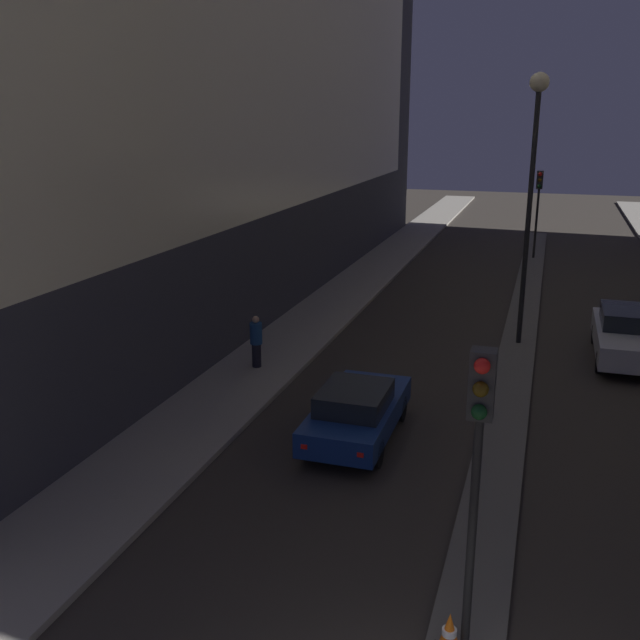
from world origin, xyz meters
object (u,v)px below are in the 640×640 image
Objects in this scene: traffic_light_mid at (539,194)px; car_right_lane at (629,335)px; traffic_light_near at (478,438)px; street_lamp at (534,156)px; car_left_lane at (357,411)px; traffic_cone_near at (449,635)px; pedestrian_on_left_sidewalk at (256,340)px.

car_right_lane is (3.24, -15.28, -2.59)m from traffic_light_mid.
car_right_lane is (3.24, 14.33, -2.59)m from traffic_light_near.
street_lamp is 10.44m from car_left_lane.
car_left_lane is 0.88× the size of car_right_lane.
car_right_lane is (6.49, 8.01, 0.08)m from car_left_lane.
car_right_lane is (3.44, 14.46, 0.32)m from traffic_cone_near.
street_lamp is at bearing 174.25° from car_right_lane.
traffic_light_mid is at bearing 69.87° from pedestrian_on_left_sidewalk.
traffic_cone_near is at bearing -145.31° from traffic_light_near.
car_left_lane is at bearing -97.93° from traffic_light_mid.
traffic_cone_near is at bearing -103.40° from car_right_lane.
traffic_light_near is 14.92m from car_right_lane.
traffic_light_mid is at bearing 82.07° from car_left_lane.
traffic_light_near reaches higher than car_right_lane.
traffic_light_near is at bearing -53.69° from pedestrian_on_left_sidewalk.
pedestrian_on_left_sidewalk is (-10.48, -4.47, 0.16)m from car_right_lane.
traffic_light_mid reaches higher than pedestrian_on_left_sidewalk.
traffic_light_near is 1.08× the size of car_left_lane.
pedestrian_on_left_sidewalk is at bearing 125.17° from traffic_cone_near.
traffic_light_mid is 1.08× the size of car_left_lane.
traffic_light_near is 0.95× the size of car_right_lane.
traffic_light_mid reaches higher than car_left_lane.
traffic_light_mid is 6.38× the size of traffic_cone_near.
street_lamp reaches higher than pedestrian_on_left_sidewalk.
traffic_light_near is 7.59m from car_left_lane.
car_left_lane is (-3.24, 6.32, -2.67)m from traffic_light_near.
traffic_light_mid is at bearing 89.61° from traffic_cone_near.
car_left_lane is 10.31m from car_right_lane.
street_lamp is 1.80× the size of car_right_lane.
car_left_lane is at bearing 117.18° from traffic_light_near.
pedestrian_on_left_sidewalk is (-7.24, 9.85, -2.43)m from traffic_light_near.
traffic_cone_near is 0.15× the size of car_right_lane.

